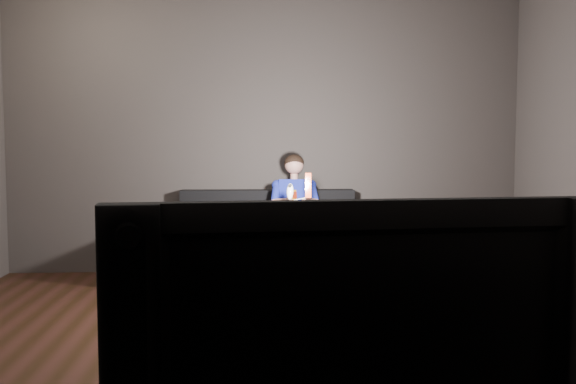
{
  "coord_description": "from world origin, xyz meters",
  "views": [
    {
      "loc": [
        -0.19,
        -3.79,
        1.26
      ],
      "look_at": [
        0.15,
        1.55,
        0.85
      ],
      "focal_mm": 40.0,
      "sensor_mm": 36.0,
      "label": 1
    }
  ],
  "objects": [
    {
      "name": "tv",
      "position": [
        0.07,
        -2.27,
        0.8
      ],
      "size": [
        1.19,
        0.26,
        0.68
      ],
      "primitive_type": "imported",
      "rotation": [
        0.0,
        0.0,
        0.09
      ],
      "color": "black",
      "rests_on": "media_console"
    },
    {
      "name": "wii_remote_red",
      "position": [
        0.33,
        1.6,
        0.9
      ],
      "size": [
        0.06,
        0.08,
        0.22
      ],
      "color": "#DF4720",
      "rests_on": "child"
    },
    {
      "name": "coffee_table",
      "position": [
        -0.11,
        1.0,
        0.32
      ],
      "size": [
        1.13,
        0.84,
        0.37
      ],
      "color": "black",
      "rests_on": "floor"
    },
    {
      "name": "wii_remote_black",
      "position": [
        -0.93,
        1.99,
        0.58
      ],
      "size": [
        0.07,
        0.14,
        0.03
      ],
      "color": "black",
      "rests_on": "sofa"
    },
    {
      "name": "child",
      "position": [
        0.24,
        2.02,
        0.68
      ],
      "size": [
        0.43,
        0.53,
        1.06
      ],
      "color": "black",
      "rests_on": "sofa"
    },
    {
      "name": "nunchuk_white",
      "position": [
        0.17,
        1.61,
        0.85
      ],
      "size": [
        0.08,
        0.1,
        0.15
      ],
      "color": "white",
      "rests_on": "child"
    },
    {
      "name": "front_wall",
      "position": [
        0.0,
        -2.5,
        1.35
      ],
      "size": [
        5.0,
        0.04,
        2.7
      ],
      "primitive_type": "cube",
      "color": "#403A39",
      "rests_on": "ground"
    },
    {
      "name": "sofa",
      "position": [
        0.01,
        2.07,
        0.26
      ],
      "size": [
        2.09,
        0.9,
        0.81
      ],
      "color": "black",
      "rests_on": "floor"
    },
    {
      "name": "floor",
      "position": [
        0.0,
        0.0,
        0.0
      ],
      "size": [
        5.0,
        5.0,
        0.0
      ],
      "primitive_type": "plane",
      "color": "black",
      "rests_on": "ground"
    },
    {
      "name": "back_wall",
      "position": [
        0.0,
        2.5,
        1.35
      ],
      "size": [
        5.0,
        0.04,
        2.7
      ],
      "primitive_type": "cube",
      "color": "#403A39",
      "rests_on": "ground"
    }
  ]
}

